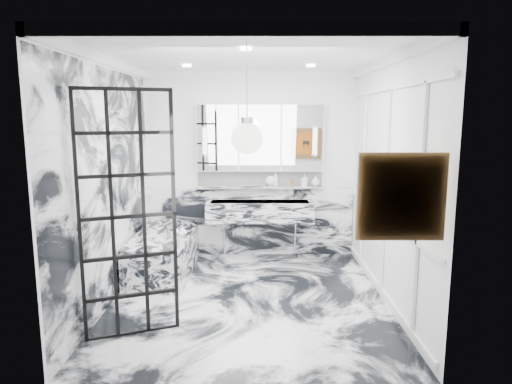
{
  "coord_description": "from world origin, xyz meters",
  "views": [
    {
      "loc": [
        0.11,
        -5.16,
        2.14
      ],
      "look_at": [
        0.09,
        0.5,
        1.2
      ],
      "focal_mm": 32.0,
      "sensor_mm": 36.0,
      "label": 1
    }
  ],
  "objects_px": {
    "trough_sink": "(260,211)",
    "bathtub": "(164,253)",
    "mirror_cabinet": "(260,138)",
    "crittall_door": "(128,216)"
  },
  "relations": [
    {
      "from": "crittall_door",
      "to": "mirror_cabinet",
      "type": "height_order",
      "value": "crittall_door"
    },
    {
      "from": "trough_sink",
      "to": "mirror_cabinet",
      "type": "xyz_separation_m",
      "value": [
        -0.0,
        0.17,
        1.09
      ]
    },
    {
      "from": "crittall_door",
      "to": "bathtub",
      "type": "bearing_deg",
      "value": 71.22
    },
    {
      "from": "crittall_door",
      "to": "trough_sink",
      "type": "bearing_deg",
      "value": 42.19
    },
    {
      "from": "crittall_door",
      "to": "mirror_cabinet",
      "type": "xyz_separation_m",
      "value": [
        1.28,
        2.62,
        0.63
      ]
    },
    {
      "from": "crittall_door",
      "to": "mirror_cabinet",
      "type": "distance_m",
      "value": 2.98
    },
    {
      "from": "trough_sink",
      "to": "bathtub",
      "type": "xyz_separation_m",
      "value": [
        -1.33,
        -0.66,
        -0.45
      ]
    },
    {
      "from": "trough_sink",
      "to": "bathtub",
      "type": "relative_size",
      "value": 0.97
    },
    {
      "from": "crittall_door",
      "to": "bathtub",
      "type": "height_order",
      "value": "crittall_door"
    },
    {
      "from": "mirror_cabinet",
      "to": "bathtub",
      "type": "distance_m",
      "value": 2.2
    }
  ]
}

